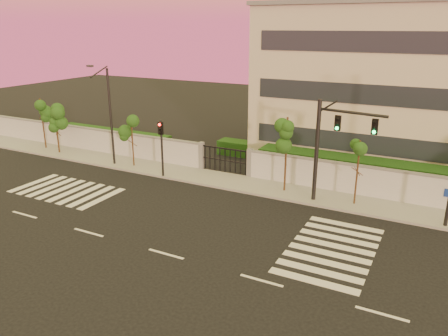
{
  "coord_description": "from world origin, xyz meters",
  "views": [
    {
      "loc": [
        11.16,
        -15.35,
        10.54
      ],
      "look_at": [
        0.04,
        6.0,
        2.66
      ],
      "focal_mm": 35.0,
      "sensor_mm": 36.0,
      "label": 1
    }
  ],
  "objects": [
    {
      "name": "ground",
      "position": [
        0.0,
        0.0,
        0.0
      ],
      "size": [
        120.0,
        120.0,
        0.0
      ],
      "primitive_type": "plane",
      "color": "black",
      "rests_on": "ground"
    },
    {
      "name": "sidewalk",
      "position": [
        0.0,
        10.5,
        0.07
      ],
      "size": [
        60.0,
        3.0,
        0.15
      ],
      "primitive_type": "cube",
      "color": "gray",
      "rests_on": "ground"
    },
    {
      "name": "perimeter_wall",
      "position": [
        0.1,
        12.0,
        1.07
      ],
      "size": [
        60.0,
        0.36,
        2.2
      ],
      "color": "#AFB1B6",
      "rests_on": "ground"
    },
    {
      "name": "hedge_row",
      "position": [
        1.17,
        14.74,
        0.82
      ],
      "size": [
        41.0,
        4.25,
        1.8
      ],
      "color": "#11340F",
      "rests_on": "ground"
    },
    {
      "name": "institutional_building",
      "position": [
        9.0,
        21.99,
        6.16
      ],
      "size": [
        24.4,
        12.4,
        12.25
      ],
      "color": "beige",
      "rests_on": "ground"
    },
    {
      "name": "road_markings",
      "position": [
        -1.58,
        3.76,
        0.01
      ],
      "size": [
        57.0,
        7.62,
        0.02
      ],
      "color": "silver",
      "rests_on": "ground"
    },
    {
      "name": "street_tree_a",
      "position": [
        -20.31,
        10.67,
        3.35
      ],
      "size": [
        1.47,
        1.17,
        4.55
      ],
      "color": "#382314",
      "rests_on": "ground"
    },
    {
      "name": "street_tree_b",
      "position": [
        -18.07,
        10.15,
        3.04
      ],
      "size": [
        1.58,
        1.26,
        4.13
      ],
      "color": "#382314",
      "rests_on": "ground"
    },
    {
      "name": "street_tree_c",
      "position": [
        -10.01,
        10.15,
        2.95
      ],
      "size": [
        1.37,
        1.09,
        4.01
      ],
      "color": "#382314",
      "rests_on": "ground"
    },
    {
      "name": "street_tree_d",
      "position": [
        2.25,
        10.48,
        3.72
      ],
      "size": [
        1.56,
        1.24,
        5.05
      ],
      "color": "#382314",
      "rests_on": "ground"
    },
    {
      "name": "street_tree_e",
      "position": [
        6.83,
        10.31,
        3.05
      ],
      "size": [
        1.34,
        1.06,
        4.14
      ],
      "color": "#382314",
      "rests_on": "ground"
    },
    {
      "name": "traffic_signal_main",
      "position": [
        5.2,
        9.8,
        4.07
      ],
      "size": [
        4.05,
        0.88,
        6.44
      ],
      "rotation": [
        0.0,
        0.0,
        -0.18
      ],
      "color": "black",
      "rests_on": "ground"
    },
    {
      "name": "traffic_signal_secondary",
      "position": [
        -6.59,
        9.14,
        2.7
      ],
      "size": [
        0.33,
        0.33,
        4.25
      ],
      "rotation": [
        0.0,
        0.0,
        -0.22
      ],
      "color": "black",
      "rests_on": "ground"
    },
    {
      "name": "streetlight_west",
      "position": [
        -11.74,
        9.69,
        4.26
      ],
      "size": [
        0.47,
        1.9,
        7.89
      ],
      "color": "black",
      "rests_on": "ground"
    }
  ]
}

